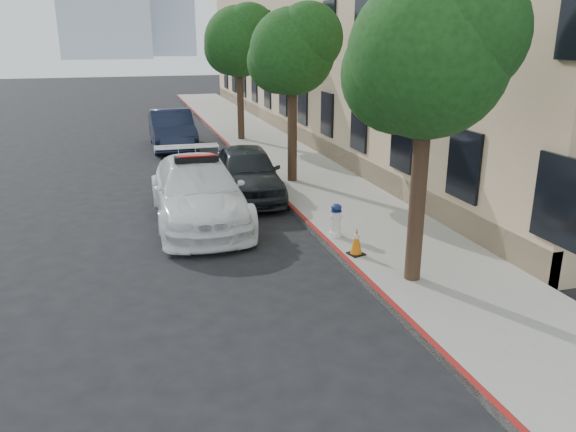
% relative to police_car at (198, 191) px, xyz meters
% --- Properties ---
extents(ground, '(120.00, 120.00, 0.00)m').
position_rel_police_car_xyz_m(ground, '(0.49, -3.11, -0.80)').
color(ground, black).
rests_on(ground, ground).
extents(sidewalk, '(3.20, 50.00, 0.15)m').
position_rel_police_car_xyz_m(sidewalk, '(4.09, 6.89, -0.72)').
color(sidewalk, gray).
rests_on(sidewalk, ground).
extents(curb_strip, '(0.12, 50.00, 0.15)m').
position_rel_police_car_xyz_m(curb_strip, '(2.55, 6.89, -0.72)').
color(curb_strip, maroon).
rests_on(curb_strip, ground).
extents(building, '(8.00, 36.00, 10.00)m').
position_rel_police_car_xyz_m(building, '(9.69, 11.89, 4.20)').
color(building, tan).
rests_on(building, ground).
extents(tree_near, '(2.92, 2.82, 5.62)m').
position_rel_police_car_xyz_m(tree_near, '(3.42, -5.12, 3.48)').
color(tree_near, black).
rests_on(tree_near, sidewalk).
extents(tree_mid, '(2.77, 2.64, 5.43)m').
position_rel_police_car_xyz_m(tree_mid, '(3.42, 2.88, 3.36)').
color(tree_mid, black).
rests_on(tree_mid, sidewalk).
extents(tree_far, '(3.10, 3.00, 5.81)m').
position_rel_police_car_xyz_m(tree_far, '(3.42, 10.88, 3.59)').
color(tree_far, black).
rests_on(tree_far, sidewalk).
extents(police_car, '(2.31, 5.51, 1.74)m').
position_rel_police_car_xyz_m(police_car, '(0.00, 0.00, 0.00)').
color(police_car, white).
rests_on(police_car, ground).
extents(parked_car_mid, '(2.12, 4.59, 1.52)m').
position_rel_police_car_xyz_m(parked_car_mid, '(1.69, 1.89, -0.04)').
color(parked_car_mid, black).
rests_on(parked_car_mid, ground).
extents(parked_car_far, '(1.71, 4.88, 1.61)m').
position_rel_police_car_xyz_m(parked_car_far, '(0.26, 10.31, 0.00)').
color(parked_car_far, black).
rests_on(parked_car_far, ground).
extents(fire_hydrant, '(0.33, 0.30, 0.78)m').
position_rel_police_car_xyz_m(fire_hydrant, '(2.84, -2.46, -0.27)').
color(fire_hydrant, white).
rests_on(fire_hydrant, sidewalk).
extents(traffic_cone, '(0.39, 0.39, 0.61)m').
position_rel_police_car_xyz_m(traffic_cone, '(2.84, -3.67, -0.35)').
color(traffic_cone, black).
rests_on(traffic_cone, sidewalk).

